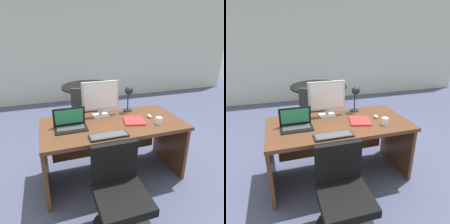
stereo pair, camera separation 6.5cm
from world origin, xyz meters
The scene contains 13 objects.
ground centered at (0.00, 1.50, 0.00)m, with size 12.00×12.00×0.00m, color #474C6B.
back_wall centered at (0.00, 3.41, 1.40)m, with size 10.00×0.10×2.80m, color silver.
desk centered at (0.00, 0.05, 0.54)m, with size 1.65×0.82×0.74m.
monitor centered at (-0.08, 0.25, 0.99)m, with size 0.46×0.16×0.44m.
laptop centered at (-0.49, 0.04, 0.81)m, with size 0.35×0.23×0.22m.
keyboard centered at (-0.15, -0.31, 0.75)m, with size 0.40×0.15×0.02m.
mouse centered at (0.48, 0.01, 0.76)m, with size 0.05×0.08×0.04m.
desk_lamp centered at (0.32, 0.29, 0.99)m, with size 0.12×0.15×0.35m.
book centered at (0.25, -0.04, 0.75)m, with size 0.29×0.31×0.02m.
coffee_mug centered at (0.49, -0.21, 0.79)m, with size 0.10×0.07×0.09m.
office_chair centered at (-0.18, -0.73, 0.32)m, with size 0.56×0.56×0.81m.
meeting_table centered at (0.14, 1.83, 0.57)m, with size 1.13×1.13×0.75m.
meeting_chair_near centered at (-0.17, 1.00, 0.35)m, with size 0.59×0.61×0.88m.
Camera 1 is at (-0.71, -2.06, 1.72)m, focal length 32.61 mm.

